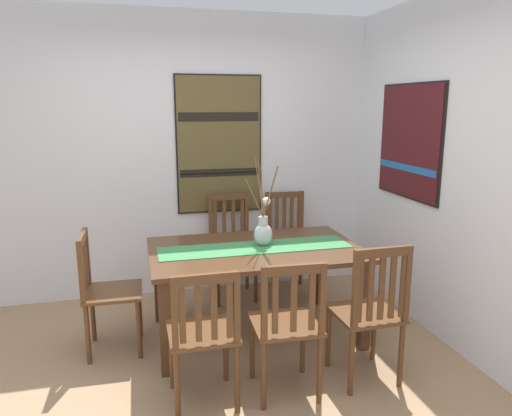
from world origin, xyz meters
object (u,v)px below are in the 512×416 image
chair_5 (203,333)px  painting_on_back_wall (219,145)px  centerpiece_vase (263,229)px  chair_0 (370,310)px  dining_table (255,260)px  chair_2 (287,325)px  chair_4 (105,290)px  painting_on_side_wall (410,142)px  chair_1 (232,245)px  chair_3 (287,240)px

chair_5 → painting_on_back_wall: size_ratio=0.69×
centerpiece_vase → chair_0: (0.49, -0.90, -0.36)m
dining_table → chair_0: (0.57, -0.86, -0.12)m
chair_2 → chair_4: bearing=142.3°
centerpiece_vase → chair_5: size_ratio=0.79×
chair_0 → chair_5: bearing=179.7°
painting_on_back_wall → chair_0: bearing=-71.4°
centerpiece_vase → chair_2: (-0.09, -0.92, -0.38)m
dining_table → chair_5: 1.02m
chair_0 → painting_on_side_wall: painting_on_side_wall is taller
painting_on_side_wall → painting_on_back_wall: bearing=148.1°
chair_1 → chair_3: chair_1 is taller
centerpiece_vase → painting_on_back_wall: 1.21m
centerpiece_vase → dining_table: bearing=-149.6°
centerpiece_vase → chair_2: size_ratio=0.77×
chair_2 → painting_on_side_wall: bearing=35.9°
painting_on_side_wall → chair_4: bearing=-176.8°
centerpiece_vase → chair_0: 1.09m
dining_table → chair_3: chair_3 is taller
chair_0 → chair_1: bearing=109.2°
centerpiece_vase → chair_5: (-0.62, -0.90, -0.38)m
chair_4 → chair_3: bearing=26.5°
chair_5 → chair_3: bearing=57.7°
chair_3 → chair_4: bearing=-153.5°
chair_3 → chair_5: chair_3 is taller
painting_on_back_wall → chair_2: bearing=-87.7°
painting_on_back_wall → painting_on_side_wall: 1.77m
dining_table → chair_2: 0.88m
dining_table → chair_1: 0.85m
chair_2 → chair_4: 1.45m
chair_1 → chair_5: bearing=-106.8°
chair_4 → painting_on_side_wall: 2.77m
chair_2 → chair_1: bearing=90.5°
chair_4 → painting_on_back_wall: bearing=45.3°
centerpiece_vase → chair_1: bearing=97.4°
painting_on_back_wall → painting_on_side_wall: (1.50, -0.93, 0.07)m
centerpiece_vase → chair_4: centerpiece_vase is taller
chair_5 → painting_on_side_wall: size_ratio=0.94×
chair_1 → chair_4: chair_1 is taller
chair_0 → painting_on_back_wall: (-0.66, 1.95, 0.94)m
chair_1 → chair_2: (0.02, -1.72, -0.03)m
dining_table → painting_on_back_wall: size_ratio=1.25×
chair_2 → painting_on_side_wall: painting_on_side_wall is taller
chair_1 → chair_2: chair_1 is taller
centerpiece_vase → chair_3: bearing=60.3°
chair_3 → chair_5: 2.03m
centerpiece_vase → chair_2: centerpiece_vase is taller
chair_5 → painting_on_side_wall: (1.95, 1.01, 1.05)m
painting_on_back_wall → chair_5: bearing=-103.0°
centerpiece_vase → chair_2: 1.00m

